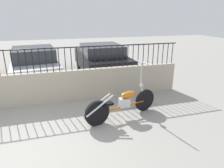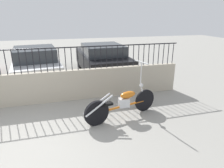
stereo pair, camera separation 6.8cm
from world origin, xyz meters
name	(u,v)px [view 1 (the left image)]	position (x,y,z in m)	size (l,w,h in m)	color
ground_plane	(20,157)	(0.00, 0.00, 0.00)	(40.00, 40.00, 0.00)	gray
low_wall	(30,89)	(0.00, 2.57, 0.50)	(9.79, 0.18, 0.99)	#B2A893
fence_railing	(25,57)	(0.00, 2.57, 1.48)	(9.79, 0.04, 0.73)	black
motorcycle_orange	(120,104)	(2.36, 0.97, 0.42)	(2.14, 0.80, 1.48)	black
car_silver	(35,63)	(-0.05, 5.45, 0.67)	(2.27, 4.15, 1.33)	black
car_black	(101,59)	(2.86, 5.33, 0.69)	(2.00, 4.04, 1.36)	black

